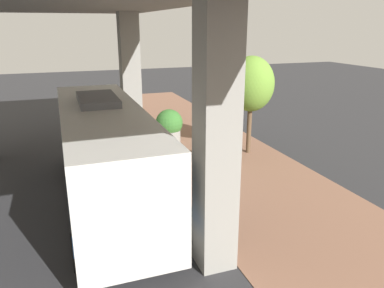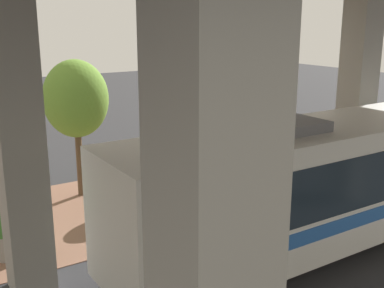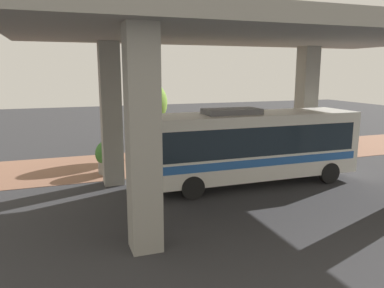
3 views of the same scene
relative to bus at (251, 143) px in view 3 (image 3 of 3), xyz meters
The scene contains 8 objects.
ground_plane 3.37m from the bus, 162.98° to the right, with size 80.00×80.00×0.00m, color #2D2D30.
sidewalk_strip 6.01m from the bus, behind, with size 6.00×40.00×0.02m.
overpass 4.58m from the bus, 30.44° to the right, with size 9.40×18.59×7.14m.
bus is the anchor object (origin of this frame).
fire_hydrant 3.88m from the bus, 157.71° to the right, with size 0.43×0.21×0.96m.
planter_front 7.35m from the bus, 123.70° to the right, with size 1.42×1.42×1.77m.
planter_middle 5.42m from the bus, 155.40° to the right, with size 1.21×1.21×1.55m.
street_tree_near 7.92m from the bus, 156.48° to the right, with size 2.13×2.13×4.62m.
Camera 3 is at (17.85, -7.45, 5.26)m, focal length 35.00 mm.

